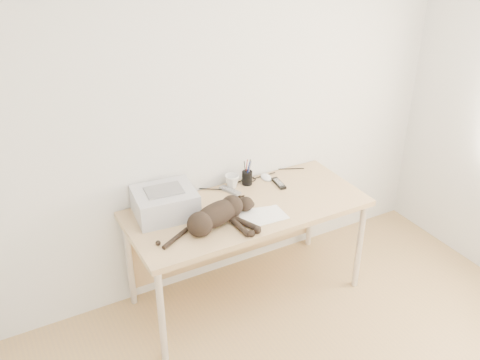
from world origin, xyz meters
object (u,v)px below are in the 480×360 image
cat (215,217)px  pen_cup (247,178)px  mouse (266,176)px  desk (241,217)px  printer (165,202)px  mug (232,181)px

cat → pen_cup: bearing=25.9°
cat → pen_cup: pen_cup is taller
cat → mouse: size_ratio=5.81×
cat → desk: bearing=19.3°
pen_cup → mouse: (0.16, 0.01, -0.03)m
printer → pen_cup: pen_cup is taller
cat → mouse: bearing=17.9°
mug → pen_cup: (0.12, -0.01, 0.01)m
desk → mouse: (0.31, 0.19, 0.15)m
pen_cup → cat: bearing=-138.9°
printer → mouse: (0.82, 0.11, -0.07)m
mug → desk: bearing=-99.6°
desk → printer: printer is taller
desk → cat: bearing=-145.6°
desk → pen_cup: 0.30m
mug → mouse: 0.28m
mug → pen_cup: 0.12m
desk → cat: (-0.29, -0.20, 0.20)m
mug → mouse: mug is taller
mouse → cat: bearing=-140.3°
desk → cat: 0.41m
printer → mug: 0.56m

